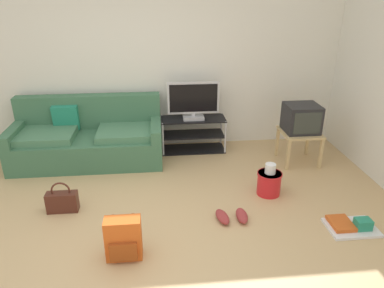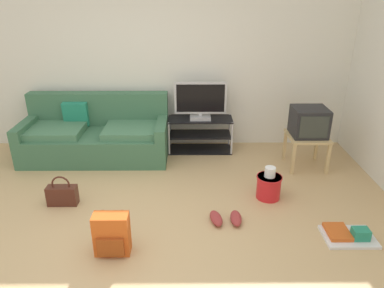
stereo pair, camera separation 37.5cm
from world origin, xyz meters
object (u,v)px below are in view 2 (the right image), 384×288
(couch, at_px, (96,135))
(tv_stand, at_px, (200,134))
(side_table, at_px, (307,140))
(cleaning_bucket, at_px, (269,185))
(flat_tv, at_px, (200,101))
(floor_tray, at_px, (348,235))
(handbag, at_px, (62,195))
(backpack, at_px, (112,235))
(sneakers_pair, at_px, (226,218))
(crt_tv, at_px, (309,122))

(couch, bearing_deg, tv_stand, 6.59)
(side_table, relative_size, cleaning_bucket, 1.30)
(flat_tv, relative_size, floor_tray, 1.51)
(handbag, bearing_deg, backpack, -48.46)
(flat_tv, bearing_deg, couch, -174.24)
(floor_tray, bearing_deg, sneakers_pair, 166.68)
(couch, height_order, handbag, couch)
(couch, distance_m, floor_tray, 3.58)
(tv_stand, xyz_separation_m, handbag, (-1.63, -1.52, -0.13))
(tv_stand, distance_m, backpack, 2.52)
(couch, relative_size, side_table, 3.96)
(tv_stand, height_order, side_table, tv_stand)
(tv_stand, distance_m, crt_tv, 1.60)
(cleaning_bucket, distance_m, floor_tray, 1.02)
(handbag, distance_m, floor_tray, 3.13)
(tv_stand, height_order, sneakers_pair, tv_stand)
(sneakers_pair, height_order, floor_tray, floor_tray)
(couch, xyz_separation_m, side_table, (2.99, -0.38, 0.07))
(backpack, bearing_deg, side_table, 25.35)
(handbag, bearing_deg, sneakers_pair, -10.99)
(side_table, height_order, handbag, side_table)
(tv_stand, relative_size, crt_tv, 2.12)
(couch, xyz_separation_m, crt_tv, (2.99, -0.37, 0.34))
(crt_tv, xyz_separation_m, backpack, (-2.34, -1.81, -0.45))
(couch, bearing_deg, crt_tv, -7.02)
(tv_stand, relative_size, handbag, 2.64)
(cleaning_bucket, bearing_deg, tv_stand, 119.23)
(side_table, relative_size, sneakers_pair, 1.45)
(backpack, xyz_separation_m, sneakers_pair, (1.12, 0.48, -0.16))
(couch, xyz_separation_m, sneakers_pair, (1.76, -1.71, -0.27))
(flat_tv, bearing_deg, crt_tv, -19.80)
(couch, height_order, floor_tray, couch)
(tv_stand, distance_m, floor_tray, 2.61)
(crt_tv, distance_m, handbag, 3.28)
(backpack, height_order, sneakers_pair, backpack)
(tv_stand, xyz_separation_m, crt_tv, (1.45, -0.55, 0.40))
(sneakers_pair, bearing_deg, tv_stand, 96.93)
(side_table, relative_size, handbag, 1.44)
(side_table, distance_m, cleaning_bucket, 1.09)
(crt_tv, relative_size, backpack, 1.09)
(floor_tray, bearing_deg, flat_tv, 123.70)
(side_table, height_order, cleaning_bucket, side_table)
(couch, height_order, backpack, couch)
(crt_tv, height_order, sneakers_pair, crt_tv)
(couch, xyz_separation_m, tv_stand, (1.53, 0.18, -0.06))
(sneakers_pair, bearing_deg, side_table, 47.20)
(side_table, distance_m, crt_tv, 0.27)
(cleaning_bucket, bearing_deg, floor_tray, -49.99)
(handbag, bearing_deg, couch, 85.98)
(sneakers_pair, bearing_deg, floor_tray, -13.32)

